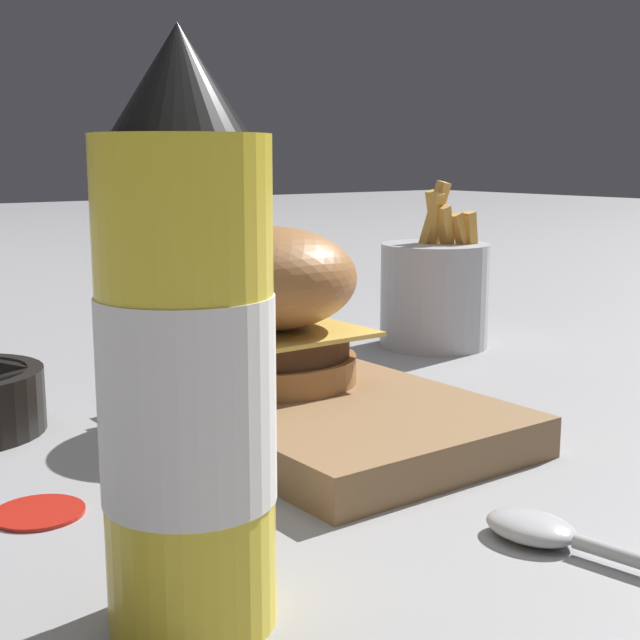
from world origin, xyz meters
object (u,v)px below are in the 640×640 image
burger (270,304)px  fries_basket (435,292)px  serving_board (320,413)px  spoon (576,541)px  ketchup_bottle (187,370)px

burger → fries_basket: bearing=-68.0°
burger → serving_board: bearing=-173.4°
fries_basket → spoon: (-0.37, 0.27, -0.05)m
fries_basket → spoon: 0.46m
serving_board → ketchup_bottle: 0.26m
serving_board → spoon: (-0.22, 0.02, -0.01)m
serving_board → burger: burger is taller
serving_board → ketchup_bottle: (-0.16, 0.18, 0.09)m
serving_board → fries_basket: (0.15, -0.25, 0.04)m
burger → fries_basket: 0.28m
serving_board → burger: 0.08m
burger → fries_basket: size_ratio=0.76×
ketchup_bottle → spoon: (-0.05, -0.17, -0.09)m
ketchup_bottle → serving_board: bearing=-48.3°
ketchup_bottle → fries_basket: (0.32, -0.44, -0.05)m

